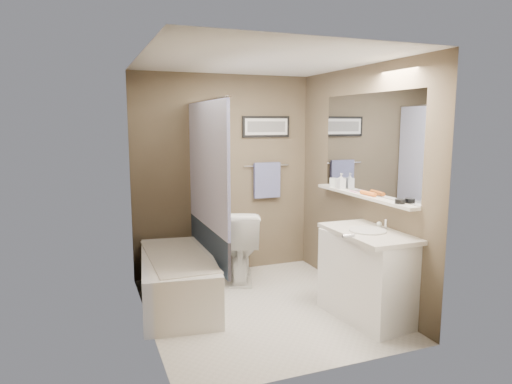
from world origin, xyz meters
name	(u,v)px	position (x,y,z in m)	size (l,w,h in m)	color
ground	(261,308)	(0.00, 0.00, 0.00)	(2.50, 2.50, 0.00)	silver
ceiling	(262,62)	(0.00, 0.00, 2.38)	(2.20, 2.50, 0.04)	silver
wall_back	(224,175)	(0.00, 1.23, 1.20)	(2.20, 0.04, 2.40)	brown
wall_front	(326,213)	(0.00, -1.23, 1.20)	(2.20, 0.04, 2.40)	brown
wall_left	(147,196)	(-1.08, 0.00, 1.20)	(0.04, 2.50, 2.40)	brown
wall_right	(358,184)	(1.08, 0.00, 1.20)	(0.04, 2.50, 2.40)	brown
tile_surround	(140,208)	(-1.09, 0.50, 1.00)	(0.02, 1.55, 2.00)	tan
curtain_rod	(206,101)	(-0.40, 0.50, 2.05)	(0.02, 0.02, 1.55)	silver
curtain_upper	(207,165)	(-0.40, 0.50, 1.40)	(0.03, 1.45, 1.28)	white
curtain_lower	(209,243)	(-0.40, 0.50, 0.58)	(0.03, 1.45, 0.36)	#273549
mirror	(368,144)	(1.09, -0.15, 1.62)	(0.02, 1.60, 1.00)	silver
shelf	(362,195)	(1.04, -0.15, 1.10)	(0.12, 1.60, 0.03)	silver
towel_bar	(266,166)	(0.55, 1.22, 1.30)	(0.02, 0.02, 0.60)	silver
towel	(267,180)	(0.55, 1.20, 1.12)	(0.34, 0.05, 0.44)	#8F99D1
art_frame	(266,127)	(0.55, 1.23, 1.78)	(0.62, 0.03, 0.26)	black
art_mat	(267,127)	(0.55, 1.22, 1.78)	(0.56, 0.00, 0.20)	white
art_image	(267,127)	(0.55, 1.22, 1.78)	(0.50, 0.00, 0.13)	#595959
door	(390,234)	(0.55, -1.24, 1.00)	(0.80, 0.02, 2.00)	silver
door_handle	(348,236)	(0.22, -1.19, 1.00)	(0.02, 0.02, 0.10)	silver
bathtub	(178,280)	(-0.75, 0.42, 0.25)	(0.70, 1.50, 0.50)	white
tub_rim	(177,256)	(-0.75, 0.42, 0.50)	(0.56, 1.36, 0.02)	beige
toilet	(239,244)	(0.07, 0.89, 0.42)	(0.47, 0.82, 0.84)	white
vanity	(368,277)	(0.85, -0.56, 0.40)	(0.50, 0.90, 0.80)	white
countertop	(368,233)	(0.84, -0.56, 0.82)	(0.54, 0.96, 0.04)	beige
sink_basin	(368,230)	(0.83, -0.56, 0.85)	(0.34, 0.34, 0.01)	silver
faucet_spout	(386,224)	(1.03, -0.56, 0.89)	(0.02, 0.02, 0.10)	silver
faucet_knob	(379,224)	(1.03, -0.46, 0.87)	(0.05, 0.05, 0.05)	white
candle_bowl_near	(400,201)	(1.04, -0.74, 1.14)	(0.09, 0.09, 0.04)	black
hair_brush_front	(368,193)	(1.04, -0.26, 1.14)	(0.04, 0.04, 0.22)	orange
pink_comb	(354,192)	(1.04, 0.00, 1.12)	(0.03, 0.16, 0.01)	pink
glass_jar	(333,182)	(1.04, 0.42, 1.17)	(0.08, 0.08, 0.10)	silver
soap_bottle	(341,181)	(1.04, 0.25, 1.20)	(0.08, 0.08, 0.17)	#999999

